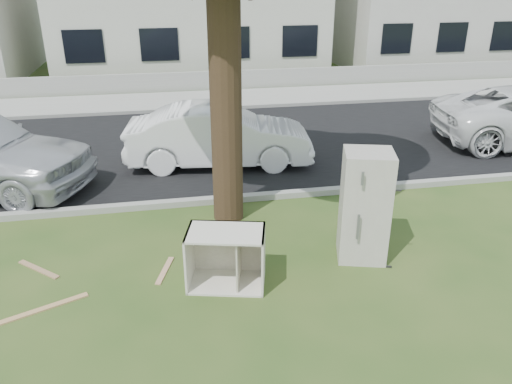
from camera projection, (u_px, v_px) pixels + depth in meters
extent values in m
plane|color=#2C481A|center=(271.00, 267.00, 7.63)|extent=(120.00, 120.00, 0.00)
cube|color=black|center=(222.00, 144.00, 13.01)|extent=(120.00, 7.00, 0.01)
cube|color=gray|center=(244.00, 200.00, 9.83)|extent=(120.00, 0.18, 0.12)
cube|color=gray|center=(208.00, 110.00, 16.20)|extent=(120.00, 0.18, 0.12)
cube|color=gray|center=(204.00, 100.00, 17.50)|extent=(120.00, 2.80, 0.01)
cube|color=gray|center=(199.00, 81.00, 18.80)|extent=(120.00, 0.15, 0.70)
cylinder|color=black|center=(225.00, 74.00, 8.12)|extent=(0.54, 0.54, 5.20)
cube|color=silver|center=(365.00, 206.00, 7.57)|extent=(0.87, 0.84, 1.74)
cube|color=silver|center=(226.00, 258.00, 7.06)|extent=(1.21, 0.91, 0.85)
cube|color=tan|center=(45.00, 308.00, 6.67)|extent=(1.08, 0.53, 0.02)
cube|color=#9D7652|center=(39.00, 269.00, 7.54)|extent=(0.70, 0.65, 0.02)
cube|color=tan|center=(165.00, 270.00, 7.51)|extent=(0.30, 0.74, 0.02)
imported|color=white|center=(219.00, 136.00, 11.40)|extent=(4.34, 1.95, 1.38)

